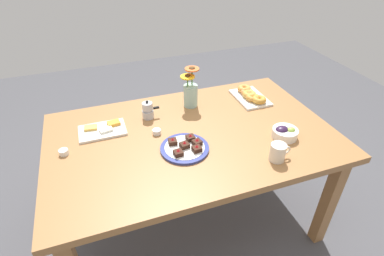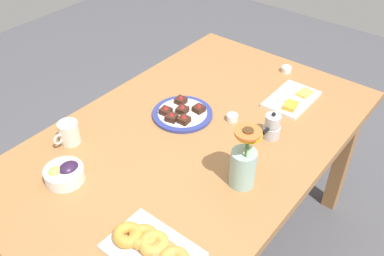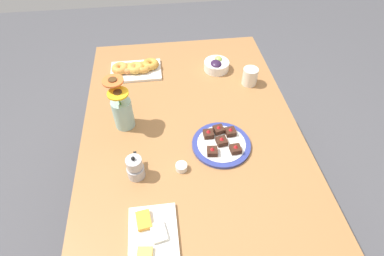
# 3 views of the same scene
# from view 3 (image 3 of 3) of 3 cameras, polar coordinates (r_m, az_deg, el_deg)

# --- Properties ---
(ground_plane) EXTENTS (6.00, 6.00, 0.00)m
(ground_plane) POSITION_cam_3_polar(r_m,az_deg,el_deg) (1.98, 0.00, -15.63)
(ground_plane) COLOR #4C4C51
(dining_table) EXTENTS (1.60, 1.00, 0.74)m
(dining_table) POSITION_cam_3_polar(r_m,az_deg,el_deg) (1.43, 0.00, -3.43)
(dining_table) COLOR #9E6B3D
(dining_table) RESTS_ON ground_plane
(coffee_mug) EXTENTS (0.11, 0.08, 0.09)m
(coffee_mug) POSITION_cam_3_polar(r_m,az_deg,el_deg) (1.64, 10.97, 9.70)
(coffee_mug) COLOR silver
(coffee_mug) RESTS_ON dining_table
(grape_bowl) EXTENTS (0.14, 0.14, 0.07)m
(grape_bowl) POSITION_cam_3_polar(r_m,az_deg,el_deg) (1.73, 4.69, 11.85)
(grape_bowl) COLOR white
(grape_bowl) RESTS_ON dining_table
(cheese_platter) EXTENTS (0.26, 0.17, 0.03)m
(cheese_platter) POSITION_cam_3_polar(r_m,az_deg,el_deg) (1.10, -7.54, -20.27)
(cheese_platter) COLOR white
(cheese_platter) RESTS_ON dining_table
(croissant_platter) EXTENTS (0.19, 0.28, 0.05)m
(croissant_platter) POSITION_cam_3_polar(r_m,az_deg,el_deg) (1.73, -10.67, 11.10)
(croissant_platter) COLOR white
(croissant_platter) RESTS_ON dining_table
(jam_cup_honey) EXTENTS (0.05, 0.05, 0.03)m
(jam_cup_honey) POSITION_cam_3_polar(r_m,az_deg,el_deg) (1.23, -2.03, -7.40)
(jam_cup_honey) COLOR white
(jam_cup_honey) RESTS_ON dining_table
(dessert_plate) EXTENTS (0.26, 0.26, 0.05)m
(dessert_plate) POSITION_cam_3_polar(r_m,az_deg,el_deg) (1.32, 5.60, -2.94)
(dessert_plate) COLOR navy
(dessert_plate) RESTS_ON dining_table
(flower_vase) EXTENTS (0.12, 0.11, 0.26)m
(flower_vase) POSITION_cam_3_polar(r_m,az_deg,el_deg) (1.38, -13.13, 3.21)
(flower_vase) COLOR #99C1B7
(flower_vase) RESTS_ON dining_table
(moka_pot) EXTENTS (0.11, 0.07, 0.12)m
(moka_pot) POSITION_cam_3_polar(r_m,az_deg,el_deg) (1.21, -10.76, -7.47)
(moka_pot) COLOR #B7B7BC
(moka_pot) RESTS_ON dining_table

